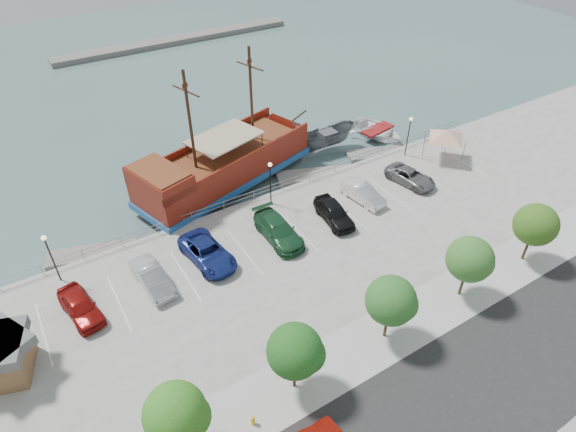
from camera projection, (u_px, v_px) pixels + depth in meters
ground at (311, 254)px, 39.31m from camera, size 160.00×160.00×0.00m
street at (465, 399)px, 27.98m from camera, size 100.00×8.00×0.04m
sidewalk at (396, 329)px, 31.99m from camera, size 100.00×4.00×0.05m
seawall_railing at (264, 192)px, 43.58m from camera, size 50.00×0.06×1.00m
far_shore at (177, 40)px, 80.00m from camera, size 40.00×3.00×0.80m
pirate_ship at (237, 160)px, 46.60m from camera, size 21.26×11.18×13.17m
patrol_boat at (328, 140)px, 51.68m from camera, size 6.50×2.84×2.46m
speedboat at (377, 133)px, 54.16m from camera, size 5.74×7.25×1.35m
dock_west at (92, 254)px, 39.02m from camera, size 7.28×4.02×0.40m
dock_mid at (315, 175)px, 48.09m from camera, size 7.93×4.86×0.44m
dock_east at (379, 153)px, 51.55m from camera, size 7.33×4.04×0.40m
canopy_tent at (448, 130)px, 47.16m from camera, size 4.66×4.66×3.72m
fire_hydrant at (253, 420)px, 26.58m from camera, size 0.25×0.25×0.71m
lamp_post_left at (49, 250)px, 33.76m from camera, size 0.36×0.36×4.28m
lamp_post_mid at (270, 176)px, 41.22m from camera, size 0.36×0.36×4.28m
lamp_post_right at (409, 129)px, 47.86m from camera, size 0.36×0.36×4.28m
tree_b at (179, 414)px, 23.76m from camera, size 3.30×3.20×5.00m
tree_c at (298, 352)px, 26.66m from camera, size 3.30×3.20×5.00m
tree_d at (393, 301)px, 29.56m from camera, size 3.30×3.20×5.00m
tree_e at (472, 260)px, 32.46m from camera, size 3.30×3.20×5.00m
tree_f at (538, 226)px, 35.37m from camera, size 3.30×3.20×5.00m
parked_car_a at (80, 306)px, 32.52m from camera, size 2.63×4.88×1.58m
parked_car_b at (152, 277)px, 34.68m from camera, size 2.12×4.91×1.57m
parked_car_c at (207, 253)px, 36.78m from camera, size 3.21×5.90×1.57m
parked_car_d at (278, 230)px, 38.81m from camera, size 2.43×5.73×1.65m
parked_car_e at (334, 212)px, 40.67m from camera, size 2.53×5.03×1.64m
parked_car_f at (363, 193)px, 42.99m from camera, size 2.16×4.76×1.51m
parked_car_g at (410, 177)px, 45.25m from camera, size 3.13×5.26×1.37m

